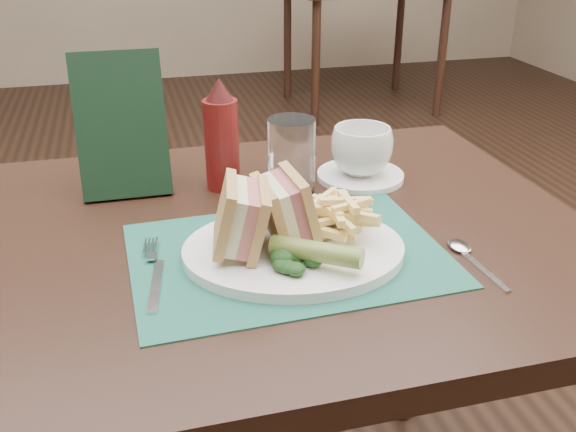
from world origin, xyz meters
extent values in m
plane|color=black|center=(0.00, 0.00, 0.00)|extent=(7.00, 7.00, 0.00)
plane|color=gray|center=(0.00, 3.50, 0.00)|extent=(6.00, 0.00, 6.00)
cube|color=#1B5748|center=(-0.02, -0.59, 0.75)|extent=(0.43, 0.31, 0.00)
cylinder|color=#5A702A|center=(0.00, -0.65, 0.79)|extent=(0.11, 0.09, 0.03)
cylinder|color=white|center=(0.17, -0.36, 0.76)|extent=(0.18, 0.18, 0.01)
imported|color=white|center=(0.17, -0.36, 0.80)|extent=(0.15, 0.15, 0.08)
cylinder|color=white|center=(0.04, -0.40, 0.81)|extent=(0.10, 0.10, 0.13)
cube|color=black|center=(-0.22, -0.31, 0.86)|extent=(0.14, 0.09, 0.23)
camera|label=1|loc=(-0.21, -1.32, 1.18)|focal=40.00mm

